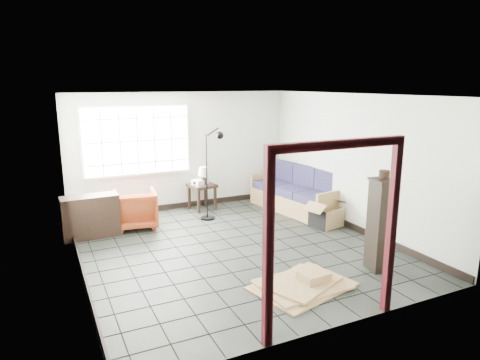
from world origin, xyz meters
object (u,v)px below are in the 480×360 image
side_table (202,189)px  tall_shelf (380,224)px  futon_sofa (298,195)px  armchair (135,207)px

side_table → tall_shelf: size_ratio=0.43×
side_table → tall_shelf: tall_shelf is taller
futon_sofa → side_table: bearing=143.5°
futon_sofa → tall_shelf: size_ratio=1.65×
futon_sofa → armchair: bearing=164.2°
futon_sofa → side_table: futon_sofa is taller
futon_sofa → armchair: 3.53m
armchair → tall_shelf: 4.60m
tall_shelf → armchair: bearing=140.4°
armchair → tall_shelf: bearing=137.0°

